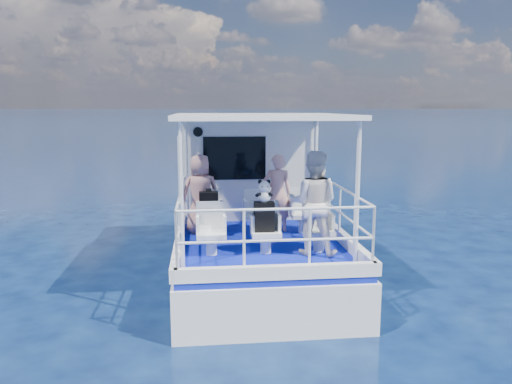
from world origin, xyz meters
TOP-DOWN VIEW (x-y plane):
  - ground at (0.00, 0.00)m, footprint 2000.00×2000.00m
  - hull at (0.00, 1.00)m, footprint 3.00×7.00m
  - deck at (0.00, 1.00)m, footprint 2.90×6.90m
  - cabin at (0.00, 2.30)m, footprint 2.85×2.00m
  - canopy at (0.00, -0.20)m, footprint 3.00×3.20m
  - canopy_posts at (0.00, -0.25)m, footprint 2.77×2.97m
  - railings at (0.00, -0.58)m, footprint 2.84×3.59m
  - seat_port_fwd at (-0.90, 0.20)m, footprint 0.48×0.46m
  - seat_center_fwd at (0.00, 0.20)m, footprint 0.48×0.46m
  - seat_stbd_fwd at (0.90, 0.20)m, footprint 0.48×0.46m
  - seat_port_aft at (-0.90, -1.10)m, footprint 0.48×0.46m
  - seat_center_aft at (0.00, -1.10)m, footprint 0.48×0.46m
  - seat_stbd_aft at (0.90, -1.10)m, footprint 0.48×0.46m
  - passenger_port_fwd at (-1.07, 0.39)m, footprint 0.62×0.49m
  - passenger_stbd_fwd at (0.42, 0.39)m, footprint 0.59×0.42m
  - passenger_stbd_aft at (0.77, -1.22)m, footprint 1.00×0.88m
  - backpack_port at (-0.92, 0.14)m, footprint 0.35×0.20m
  - backpack_center at (-0.03, -1.13)m, footprint 0.33×0.18m
  - compact_camera at (-0.92, 0.15)m, footprint 0.10×0.06m
  - panda at (-0.03, -1.15)m, footprint 0.24×0.20m

SIDE VIEW (x-z plane):
  - ground at x=0.00m, z-range 0.00..0.00m
  - hull at x=0.00m, z-range -0.80..0.80m
  - deck at x=0.00m, z-range 0.80..0.90m
  - seat_port_fwd at x=-0.90m, z-range 0.90..1.28m
  - seat_center_fwd at x=0.00m, z-range 0.90..1.28m
  - seat_stbd_fwd at x=0.90m, z-range 0.90..1.28m
  - seat_port_aft at x=-0.90m, z-range 0.90..1.28m
  - seat_center_aft at x=0.00m, z-range 0.90..1.28m
  - seat_stbd_aft at x=0.90m, z-range 0.90..1.28m
  - railings at x=0.00m, z-range 0.90..1.90m
  - backpack_port at x=-0.92m, z-range 1.28..1.74m
  - backpack_center at x=-0.03m, z-range 1.28..1.77m
  - passenger_stbd_fwd at x=0.42m, z-range 0.90..2.41m
  - passenger_port_fwd at x=-1.07m, z-range 0.90..2.43m
  - passenger_stbd_aft at x=0.77m, z-range 0.90..2.61m
  - compact_camera at x=-0.92m, z-range 1.74..1.80m
  - panda at x=-0.03m, z-range 1.77..2.14m
  - cabin at x=0.00m, z-range 0.90..3.10m
  - canopy_posts at x=0.00m, z-range 0.90..3.10m
  - canopy at x=0.00m, z-range 3.10..3.18m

